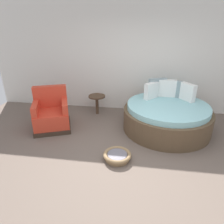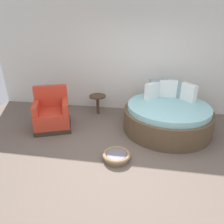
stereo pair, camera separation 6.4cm
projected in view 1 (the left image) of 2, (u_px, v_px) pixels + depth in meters
The scene contains 6 objects.
ground_plane at pixel (128, 164), 3.52m from camera, with size 8.00×8.00×0.02m, color #66564C.
back_wall at pixel (136, 59), 5.23m from camera, with size 8.00×0.12×2.83m, color silver.
round_daybed at pixel (167, 116), 4.57m from camera, with size 1.97×1.97×1.05m.
red_armchair at pixel (52, 114), 4.63m from camera, with size 1.03×1.03×0.94m.
pet_basket at pixel (117, 156), 3.60m from camera, with size 0.51×0.51×0.13m.
side_table at pixel (97, 99), 5.29m from camera, with size 0.44×0.44×0.52m.
Camera 1 is at (0.13, -2.84, 2.27)m, focal length 31.88 mm.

